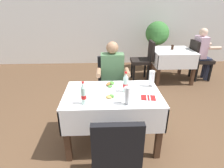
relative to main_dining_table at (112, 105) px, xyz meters
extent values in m
plane|color=brown|center=(-0.03, -0.13, -0.58)|extent=(11.00, 11.00, 0.00)
cube|color=white|center=(-0.03, 3.70, 0.99)|extent=(11.00, 0.12, 3.14)
cube|color=white|center=(0.00, 0.00, 0.17)|extent=(1.22, 0.78, 0.02)
cube|color=white|center=(0.00, -0.38, 0.00)|extent=(1.22, 0.02, 0.32)
cube|color=white|center=(0.00, 0.38, 0.00)|extent=(1.22, 0.02, 0.32)
cube|color=white|center=(-0.60, 0.00, 0.00)|extent=(0.02, 0.78, 0.32)
cube|color=white|center=(0.60, 0.00, 0.00)|extent=(0.02, 0.78, 0.32)
cube|color=#472D1E|center=(-0.55, -0.33, -0.21)|extent=(0.07, 0.07, 0.74)
cube|color=#472D1E|center=(0.55, -0.33, -0.21)|extent=(0.07, 0.07, 0.74)
cube|color=#472D1E|center=(-0.55, 0.33, -0.21)|extent=(0.07, 0.07, 0.74)
cube|color=#472D1E|center=(0.55, 0.33, -0.21)|extent=(0.07, 0.07, 0.74)
cube|color=black|center=(0.00, 0.69, -0.09)|extent=(0.44, 0.44, 0.08)
cube|color=black|center=(0.00, 0.94, 0.17)|extent=(0.42, 0.06, 0.44)
cube|color=black|center=(-0.17, 0.52, -0.36)|extent=(0.04, 0.04, 0.45)
cube|color=black|center=(0.17, 0.52, -0.36)|extent=(0.04, 0.04, 0.45)
cube|color=black|center=(-0.17, 0.86, -0.36)|extent=(0.04, 0.04, 0.45)
cube|color=black|center=(0.17, 0.86, -0.36)|extent=(0.04, 0.04, 0.45)
cube|color=black|center=(0.00, -0.69, -0.09)|extent=(0.44, 0.44, 0.08)
cube|color=black|center=(0.00, -0.94, 0.17)|extent=(0.42, 0.06, 0.44)
cube|color=black|center=(0.17, -0.52, -0.36)|extent=(0.04, 0.04, 0.45)
cube|color=black|center=(-0.17, -0.52, -0.36)|extent=(0.04, 0.04, 0.45)
cylinder|color=#282D42|center=(-0.05, 0.49, -0.36)|extent=(0.10, 0.10, 0.45)
cylinder|color=#282D42|center=(0.11, 0.49, -0.36)|extent=(0.10, 0.10, 0.45)
cube|color=#282D42|center=(0.03, 0.65, -0.07)|extent=(0.34, 0.36, 0.12)
cube|color=#4C754C|center=(0.03, 0.73, 0.24)|extent=(0.36, 0.20, 0.50)
sphere|color=#997051|center=(0.03, 0.73, 0.58)|extent=(0.19, 0.19, 0.19)
cylinder|color=#997051|center=(-0.18, 0.50, 0.26)|extent=(0.07, 0.26, 0.07)
cylinder|color=#997051|center=(0.25, 0.50, 0.26)|extent=(0.07, 0.26, 0.07)
cube|color=white|center=(-0.01, -0.14, 0.18)|extent=(0.22, 0.22, 0.01)
ellipsoid|color=gold|center=(-0.04, -0.14, 0.20)|extent=(0.11, 0.11, 0.03)
ellipsoid|color=#4C8E38|center=(-0.02, -0.14, 0.21)|extent=(0.09, 0.09, 0.04)
cube|color=white|center=(-0.04, 0.21, 0.18)|extent=(0.25, 0.25, 0.01)
ellipsoid|color=#4C8E38|center=(0.01, 0.26, 0.20)|extent=(0.09, 0.10, 0.03)
ellipsoid|color=#99602D|center=(-0.05, 0.21, 0.21)|extent=(0.08, 0.11, 0.04)
ellipsoid|color=#4C8E38|center=(-0.02, 0.15, 0.20)|extent=(0.08, 0.08, 0.02)
cylinder|color=white|center=(0.53, 0.18, 0.18)|extent=(0.07, 0.07, 0.01)
cylinder|color=white|center=(0.53, 0.18, 0.20)|extent=(0.02, 0.02, 0.03)
cylinder|color=white|center=(0.53, 0.18, 0.31)|extent=(0.07, 0.07, 0.19)
cylinder|color=black|center=(0.53, 0.18, 0.29)|extent=(0.07, 0.07, 0.15)
cylinder|color=white|center=(0.15, -0.29, 0.18)|extent=(0.07, 0.07, 0.01)
cylinder|color=white|center=(0.15, -0.29, 0.20)|extent=(0.02, 0.02, 0.03)
cylinder|color=white|center=(0.15, -0.29, 0.30)|extent=(0.07, 0.07, 0.18)
cylinder|color=gold|center=(0.15, -0.29, 0.25)|extent=(0.06, 0.06, 0.08)
cylinder|color=silver|center=(-0.33, -0.25, 0.28)|extent=(0.06, 0.06, 0.20)
cylinder|color=red|center=(-0.33, -0.25, 0.27)|extent=(0.06, 0.06, 0.04)
cone|color=silver|center=(-0.33, -0.25, 0.40)|extent=(0.05, 0.05, 0.05)
cylinder|color=red|center=(-0.33, -0.25, 0.44)|extent=(0.03, 0.03, 0.02)
cylinder|color=silver|center=(0.17, 0.03, 0.28)|extent=(0.06, 0.06, 0.20)
cylinder|color=red|center=(0.17, 0.03, 0.27)|extent=(0.07, 0.07, 0.04)
cone|color=silver|center=(0.17, 0.03, 0.40)|extent=(0.06, 0.06, 0.05)
cylinder|color=red|center=(0.17, 0.03, 0.44)|extent=(0.03, 0.03, 0.02)
cube|color=maroon|center=(0.42, -0.15, 0.18)|extent=(0.19, 0.15, 0.01)
cube|color=silver|center=(0.41, -0.15, 0.19)|extent=(0.04, 0.19, 0.01)
cube|color=silver|center=(0.44, -0.15, 0.19)|extent=(0.04, 0.19, 0.01)
cube|color=white|center=(1.54, 2.20, 0.17)|extent=(0.93, 0.87, 0.02)
cube|color=white|center=(1.54, 1.77, 0.00)|extent=(0.93, 0.02, 0.32)
cube|color=white|center=(1.54, 2.63, 0.00)|extent=(0.93, 0.02, 0.32)
cube|color=white|center=(1.08, 2.20, 0.00)|extent=(0.02, 0.87, 0.32)
cube|color=white|center=(2.00, 2.20, 0.00)|extent=(0.02, 0.87, 0.32)
cube|color=#472D1E|center=(1.13, 1.82, -0.21)|extent=(0.07, 0.07, 0.74)
cube|color=#472D1E|center=(1.95, 1.82, -0.21)|extent=(0.07, 0.07, 0.74)
cube|color=#472D1E|center=(1.13, 2.58, -0.21)|extent=(0.07, 0.07, 0.74)
cube|color=#472D1E|center=(1.95, 2.58, -0.21)|extent=(0.07, 0.07, 0.74)
cube|color=black|center=(0.77, 2.20, -0.09)|extent=(0.44, 0.44, 0.08)
cube|color=black|center=(1.02, 2.20, 0.17)|extent=(0.06, 0.42, 0.44)
cube|color=black|center=(0.60, 2.37, -0.36)|extent=(0.04, 0.04, 0.45)
cube|color=black|center=(0.60, 2.03, -0.36)|extent=(0.04, 0.04, 0.45)
cube|color=black|center=(0.94, 2.37, -0.36)|extent=(0.04, 0.04, 0.45)
cube|color=black|center=(0.94, 2.03, -0.36)|extent=(0.04, 0.04, 0.45)
cube|color=black|center=(2.31, 2.20, -0.09)|extent=(0.44, 0.44, 0.08)
cube|color=black|center=(2.06, 2.20, 0.17)|extent=(0.06, 0.42, 0.44)
cube|color=black|center=(2.48, 2.03, -0.36)|extent=(0.04, 0.04, 0.45)
cube|color=black|center=(2.48, 2.37, -0.36)|extent=(0.04, 0.04, 0.45)
cube|color=black|center=(2.14, 2.03, -0.36)|extent=(0.04, 0.04, 0.45)
cube|color=black|center=(2.14, 2.37, -0.36)|extent=(0.04, 0.04, 0.45)
cylinder|color=#282D42|center=(2.45, 2.12, -0.36)|extent=(0.10, 0.10, 0.45)
cylinder|color=#282D42|center=(2.45, 2.28, -0.36)|extent=(0.10, 0.10, 0.45)
cube|color=#282D42|center=(2.29, 2.20, -0.07)|extent=(0.36, 0.34, 0.12)
cube|color=silver|center=(2.21, 2.20, 0.24)|extent=(0.20, 0.36, 0.50)
sphere|color=beige|center=(2.21, 2.20, 0.58)|extent=(0.19, 0.19, 0.19)
cylinder|color=beige|center=(2.44, 1.99, 0.26)|extent=(0.26, 0.07, 0.07)
cylinder|color=beige|center=(2.44, 2.42, 0.26)|extent=(0.26, 0.07, 0.07)
cylinder|color=black|center=(1.54, 2.24, 0.23)|extent=(0.06, 0.06, 0.11)
cylinder|color=brown|center=(1.36, 3.02, -0.39)|extent=(0.36, 0.36, 0.39)
cylinder|color=brown|center=(1.36, 3.02, 0.00)|extent=(0.05, 0.05, 0.38)
sphere|color=#387533|center=(1.36, 3.02, 0.44)|extent=(0.64, 0.64, 0.64)
camera|label=1|loc=(-0.09, -2.07, 1.23)|focal=29.46mm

